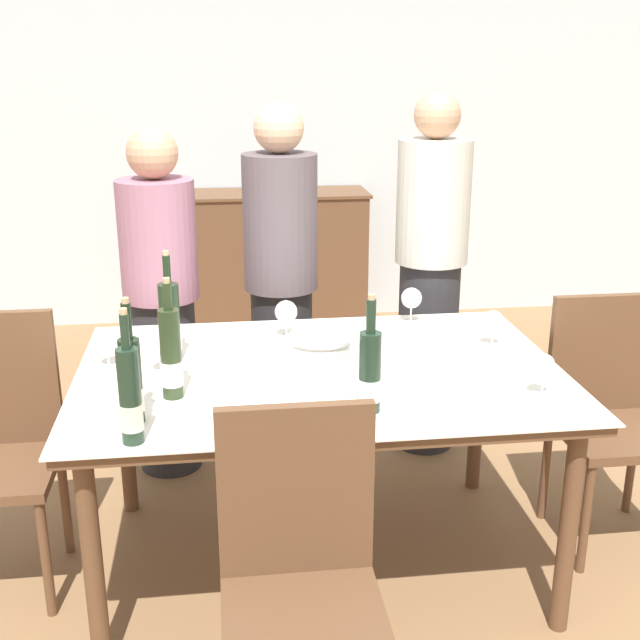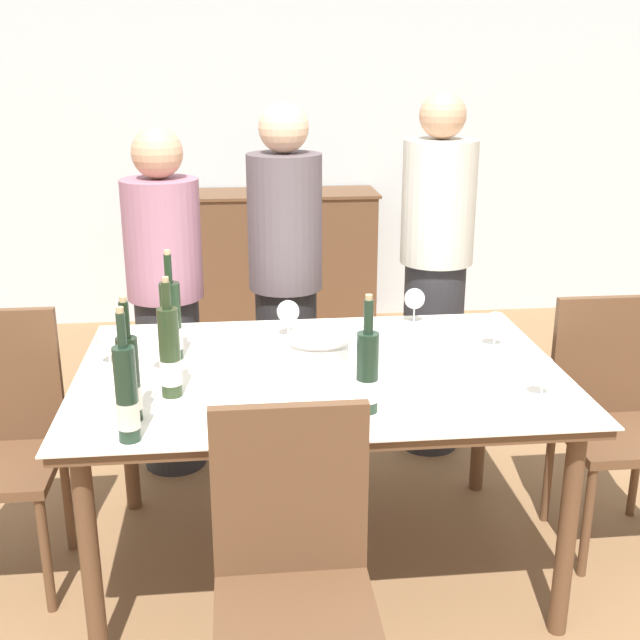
{
  "view_description": "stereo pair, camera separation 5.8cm",
  "coord_description": "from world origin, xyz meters",
  "px_view_note": "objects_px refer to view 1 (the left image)",
  "views": [
    {
      "loc": [
        -0.33,
        -2.57,
        1.81
      ],
      "look_at": [
        0.0,
        0.0,
        0.96
      ],
      "focal_mm": 45.0,
      "sensor_mm": 36.0,
      "label": 1
    },
    {
      "loc": [
        -0.27,
        -2.58,
        1.81
      ],
      "look_at": [
        0.0,
        0.0,
        0.96
      ],
      "focal_mm": 45.0,
      "sensor_mm": 36.0,
      "label": 2
    }
  ],
  "objects_px": {
    "chair_near_front": "(300,566)",
    "wine_glass_3": "(286,312)",
    "wine_bottle_0": "(131,381)",
    "chair_right_end": "(609,403)",
    "wine_bottle_1": "(170,324)",
    "wine_glass_5": "(544,367)",
    "wine_glass_0": "(107,340)",
    "person_host": "(162,307)",
    "ice_bucket": "(320,365)",
    "wine_bottle_2": "(130,398)",
    "sideboard_cabinet": "(274,261)",
    "dining_table": "(320,387)",
    "wine_glass_1": "(411,299)",
    "person_guest_right": "(430,278)",
    "wine_glass_2": "(159,342)",
    "wine_bottle_3": "(370,373)",
    "wine_glass_4": "(493,322)",
    "person_guest_left": "(281,287)",
    "wine_bottle_4": "(171,355)"
  },
  "relations": [
    {
      "from": "wine_bottle_0",
      "to": "wine_glass_1",
      "type": "relative_size",
      "value": 2.63
    },
    {
      "from": "ice_bucket",
      "to": "wine_glass_3",
      "type": "xyz_separation_m",
      "value": [
        -0.06,
        0.6,
        -0.01
      ]
    },
    {
      "from": "wine_glass_4",
      "to": "wine_glass_5",
      "type": "relative_size",
      "value": 0.97
    },
    {
      "from": "ice_bucket",
      "to": "wine_glass_2",
      "type": "height_order",
      "value": "ice_bucket"
    },
    {
      "from": "wine_glass_1",
      "to": "person_guest_right",
      "type": "xyz_separation_m",
      "value": [
        0.19,
        0.44,
        -0.04
      ]
    },
    {
      "from": "dining_table",
      "to": "wine_glass_3",
      "type": "distance_m",
      "value": 0.4
    },
    {
      "from": "wine_bottle_0",
      "to": "wine_glass_0",
      "type": "height_order",
      "value": "wine_bottle_0"
    },
    {
      "from": "person_host",
      "to": "wine_glass_0",
      "type": "bearing_deg",
      "value": -101.18
    },
    {
      "from": "wine_bottle_2",
      "to": "wine_glass_4",
      "type": "height_order",
      "value": "wine_bottle_2"
    },
    {
      "from": "sideboard_cabinet",
      "to": "wine_bottle_0",
      "type": "height_order",
      "value": "wine_bottle_0"
    },
    {
      "from": "wine_glass_1",
      "to": "wine_bottle_0",
      "type": "bearing_deg",
      "value": -141.86
    },
    {
      "from": "wine_glass_4",
      "to": "person_guest_right",
      "type": "distance_m",
      "value": 0.75
    },
    {
      "from": "wine_bottle_3",
      "to": "wine_glass_5",
      "type": "relative_size",
      "value": 2.63
    },
    {
      "from": "chair_right_end",
      "to": "wine_glass_5",
      "type": "bearing_deg",
      "value": -138.37
    },
    {
      "from": "chair_near_front",
      "to": "wine_glass_1",
      "type": "bearing_deg",
      "value": 64.88
    },
    {
      "from": "ice_bucket",
      "to": "person_host",
      "type": "height_order",
      "value": "person_host"
    },
    {
      "from": "wine_bottle_2",
      "to": "wine_glass_0",
      "type": "distance_m",
      "value": 0.62
    },
    {
      "from": "dining_table",
      "to": "ice_bucket",
      "type": "bearing_deg",
      "value": -96.95
    },
    {
      "from": "sideboard_cabinet",
      "to": "wine_glass_5",
      "type": "distance_m",
      "value": 3.18
    },
    {
      "from": "wine_bottle_3",
      "to": "wine_glass_5",
      "type": "height_order",
      "value": "wine_bottle_3"
    },
    {
      "from": "wine_bottle_0",
      "to": "chair_right_end",
      "type": "relative_size",
      "value": 0.41
    },
    {
      "from": "ice_bucket",
      "to": "wine_bottle_4",
      "type": "bearing_deg",
      "value": 171.67
    },
    {
      "from": "wine_glass_1",
      "to": "wine_glass_3",
      "type": "distance_m",
      "value": 0.53
    },
    {
      "from": "wine_glass_3",
      "to": "chair_near_front",
      "type": "relative_size",
      "value": 0.15
    },
    {
      "from": "wine_glass_4",
      "to": "person_host",
      "type": "height_order",
      "value": "person_host"
    },
    {
      "from": "dining_table",
      "to": "wine_glass_2",
      "type": "bearing_deg",
      "value": 176.07
    },
    {
      "from": "wine_bottle_3",
      "to": "wine_glass_4",
      "type": "bearing_deg",
      "value": 42.35
    },
    {
      "from": "sideboard_cabinet",
      "to": "wine_bottle_1",
      "type": "distance_m",
      "value": 2.7
    },
    {
      "from": "wine_bottle_1",
      "to": "wine_glass_5",
      "type": "relative_size",
      "value": 2.82
    },
    {
      "from": "dining_table",
      "to": "wine_bottle_2",
      "type": "xyz_separation_m",
      "value": [
        -0.59,
        -0.48,
        0.2
      ]
    },
    {
      "from": "chair_near_front",
      "to": "chair_right_end",
      "type": "bearing_deg",
      "value": 34.25
    },
    {
      "from": "wine_glass_0",
      "to": "person_host",
      "type": "xyz_separation_m",
      "value": [
        0.14,
        0.72,
        -0.1
      ]
    },
    {
      "from": "chair_right_end",
      "to": "person_guest_left",
      "type": "distance_m",
      "value": 1.48
    },
    {
      "from": "wine_bottle_0",
      "to": "person_host",
      "type": "height_order",
      "value": "person_host"
    },
    {
      "from": "wine_glass_1",
      "to": "person_host",
      "type": "relative_size",
      "value": 0.09
    },
    {
      "from": "sideboard_cabinet",
      "to": "wine_glass_3",
      "type": "height_order",
      "value": "sideboard_cabinet"
    },
    {
      "from": "wine_bottle_2",
      "to": "person_host",
      "type": "relative_size",
      "value": 0.26
    },
    {
      "from": "wine_glass_4",
      "to": "person_guest_left",
      "type": "bearing_deg",
      "value": 133.94
    },
    {
      "from": "ice_bucket",
      "to": "wine_glass_0",
      "type": "relative_size",
      "value": 1.49
    },
    {
      "from": "ice_bucket",
      "to": "wine_glass_5",
      "type": "distance_m",
      "value": 0.71
    },
    {
      "from": "wine_glass_2",
      "to": "person_guest_left",
      "type": "xyz_separation_m",
      "value": [
        0.49,
        0.88,
        -0.07
      ]
    },
    {
      "from": "wine_bottle_1",
      "to": "wine_glass_3",
      "type": "bearing_deg",
      "value": 24.37
    },
    {
      "from": "sideboard_cabinet",
      "to": "ice_bucket",
      "type": "height_order",
      "value": "ice_bucket"
    },
    {
      "from": "chair_near_front",
      "to": "wine_glass_3",
      "type": "bearing_deg",
      "value": 86.63
    },
    {
      "from": "wine_bottle_1",
      "to": "person_host",
      "type": "xyz_separation_m",
      "value": [
        -0.08,
        0.68,
        -0.14
      ]
    },
    {
      "from": "ice_bucket",
      "to": "wine_glass_5",
      "type": "xyz_separation_m",
      "value": [
        0.7,
        -0.07,
        -0.01
      ]
    },
    {
      "from": "wine_bottle_2",
      "to": "chair_right_end",
      "type": "distance_m",
      "value": 1.85
    },
    {
      "from": "dining_table",
      "to": "wine_glass_3",
      "type": "relative_size",
      "value": 11.47
    },
    {
      "from": "dining_table",
      "to": "chair_near_front",
      "type": "distance_m",
      "value": 0.82
    },
    {
      "from": "wine_bottle_3",
      "to": "wine_glass_0",
      "type": "distance_m",
      "value": 0.97
    }
  ]
}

